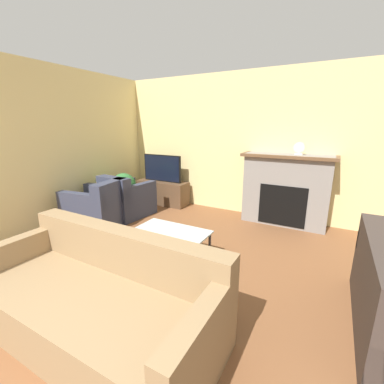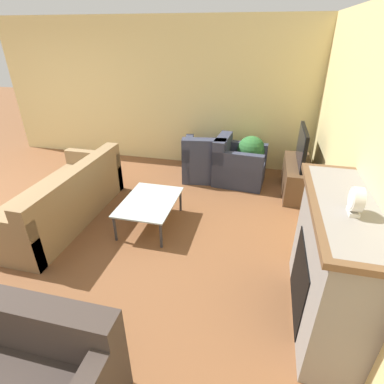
% 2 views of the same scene
% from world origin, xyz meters
% --- Properties ---
extents(wall_back, '(8.53, 0.06, 2.70)m').
position_xyz_m(wall_back, '(0.00, 4.84, 1.35)').
color(wall_back, beige).
rests_on(wall_back, ground_plane).
extents(wall_left, '(0.06, 7.81, 2.70)m').
position_xyz_m(wall_left, '(-2.80, 2.41, 1.35)').
color(wall_left, beige).
rests_on(wall_left, ground_plane).
extents(fireplace, '(1.53, 0.50, 1.25)m').
position_xyz_m(fireplace, '(0.72, 4.59, 0.65)').
color(fireplace, gray).
rests_on(fireplace, ground_plane).
extents(tv_stand, '(1.16, 0.41, 0.52)m').
position_xyz_m(tv_stand, '(-1.88, 4.53, 0.26)').
color(tv_stand, brown).
rests_on(tv_stand, ground_plane).
extents(tv, '(0.93, 0.06, 0.58)m').
position_xyz_m(tv, '(-1.88, 4.52, 0.81)').
color(tv, black).
rests_on(tv, tv_stand).
extents(couch_sectional, '(2.19, 0.95, 0.82)m').
position_xyz_m(couch_sectional, '(-0.22, 1.21, 0.29)').
color(couch_sectional, '#8C704C').
rests_on(couch_sectional, ground_plane).
extents(armchair_by_window, '(1.00, 0.89, 0.82)m').
position_xyz_m(armchair_by_window, '(-2.14, 2.90, 0.30)').
color(armchair_by_window, '#33384C').
rests_on(armchair_by_window, ground_plane).
extents(armchair_accent, '(0.79, 0.91, 0.82)m').
position_xyz_m(armchair_accent, '(-2.03, 3.52, 0.30)').
color(armchair_accent, '#33384C').
rests_on(armchair_accent, ground_plane).
extents(coffee_table, '(0.99, 0.70, 0.38)m').
position_xyz_m(coffee_table, '(-0.37, 2.49, 0.35)').
color(coffee_table, '#333338').
rests_on(coffee_table, ground_plane).
extents(potted_plant, '(0.50, 0.50, 0.79)m').
position_xyz_m(potted_plant, '(-2.28, 3.72, 0.48)').
color(potted_plant, '#AD704C').
rests_on(potted_plant, ground_plane).
extents(mantel_clock, '(0.18, 0.07, 0.21)m').
position_xyz_m(mantel_clock, '(0.87, 4.59, 1.36)').
color(mantel_clock, beige).
rests_on(mantel_clock, fireplace).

